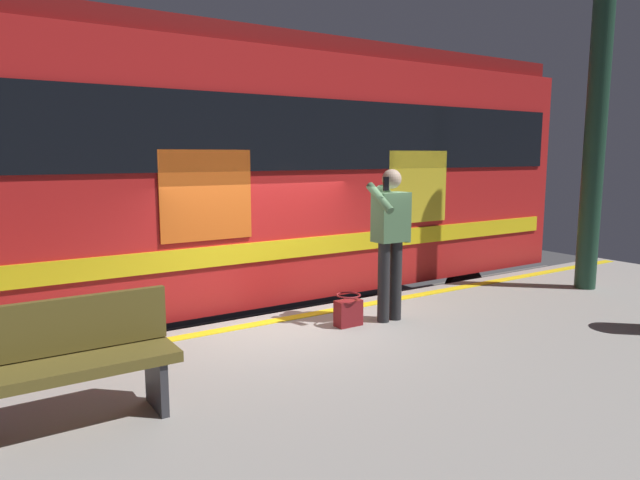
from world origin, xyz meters
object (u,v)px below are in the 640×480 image
object	(u,v)px
bench	(72,359)
station_column	(595,142)
handbag	(348,311)
passenger	(390,232)
train_carriage	(268,168)

from	to	relation	value
bench	station_column	bearing A→B (deg)	-175.98
station_column	bench	xyz separation A→B (m)	(7.00, 0.49, -1.61)
handbag	passenger	bearing A→B (deg)	171.16
train_carriage	bench	size ratio (longest dim) A/B	6.52
handbag	bench	distance (m)	3.16
train_carriage	bench	world-z (taller)	train_carriage
train_carriage	bench	bearing A→B (deg)	45.76
passenger	bench	bearing A→B (deg)	12.37
train_carriage	handbag	bearing A→B (deg)	80.67
passenger	handbag	size ratio (longest dim) A/B	4.81
passenger	station_column	size ratio (longest dim) A/B	0.42
passenger	station_column	xyz separation A→B (m)	(-3.44, 0.29, 1.05)
train_carriage	handbag	size ratio (longest dim) A/B	25.55
train_carriage	passenger	bearing A→B (deg)	91.61
station_column	handbag	bearing A→B (deg)	-5.31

